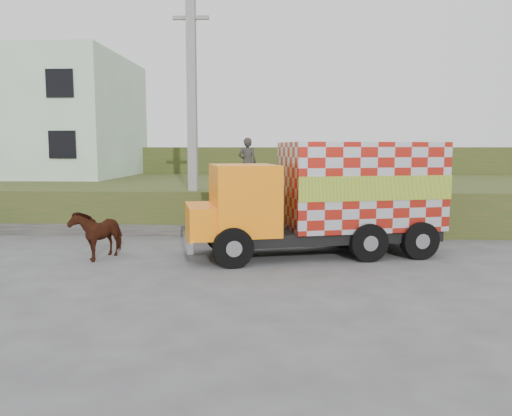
# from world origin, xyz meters

# --- Properties ---
(ground) EXTENTS (120.00, 120.00, 0.00)m
(ground) POSITION_xyz_m (0.00, 0.00, 0.00)
(ground) COLOR #474749
(ground) RESTS_ON ground
(embankment) EXTENTS (40.00, 12.00, 1.50)m
(embankment) POSITION_xyz_m (0.00, 10.00, 0.75)
(embankment) COLOR #2D4818
(embankment) RESTS_ON ground
(embankment_far) EXTENTS (40.00, 12.00, 3.00)m
(embankment_far) POSITION_xyz_m (0.00, 22.00, 1.50)
(embankment_far) COLOR #2D4818
(embankment_far) RESTS_ON ground
(retaining_strip) EXTENTS (16.00, 0.50, 0.40)m
(retaining_strip) POSITION_xyz_m (-2.00, 4.20, 0.20)
(retaining_strip) COLOR #595651
(retaining_strip) RESTS_ON ground
(building) EXTENTS (10.00, 8.00, 6.00)m
(building) POSITION_xyz_m (-11.00, 13.00, 4.50)
(building) COLOR silver
(building) RESTS_ON embankment
(utility_pole) EXTENTS (1.20, 0.30, 8.00)m
(utility_pole) POSITION_xyz_m (-1.00, 4.60, 4.08)
(utility_pole) COLOR gray
(utility_pole) RESTS_ON ground
(cargo_truck) EXTENTS (7.28, 3.86, 3.10)m
(cargo_truck) POSITION_xyz_m (3.32, 1.51, 1.60)
(cargo_truck) COLOR black
(cargo_truck) RESTS_ON ground
(cow) EXTENTS (1.15, 1.72, 1.34)m
(cow) POSITION_xyz_m (-2.88, 0.70, 0.67)
(cow) COLOR #341B0D
(cow) RESTS_ON ground
(pedestrian) EXTENTS (0.71, 0.50, 1.83)m
(pedestrian) POSITION_xyz_m (0.77, 5.77, 2.41)
(pedestrian) COLOR #2B2926
(pedestrian) RESTS_ON embankment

